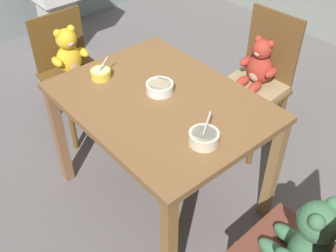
{
  "coord_description": "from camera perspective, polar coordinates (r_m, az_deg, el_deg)",
  "views": [
    {
      "loc": [
        1.28,
        -1.04,
        1.94
      ],
      "look_at": [
        0.0,
        0.05,
        0.53
      ],
      "focal_mm": 43.11,
      "sensor_mm": 36.0,
      "label": 1
    }
  ],
  "objects": [
    {
      "name": "porridge_bowl_yellow_near_left",
      "position": [
        2.22,
        -9.49,
        7.31
      ],
      "size": [
        0.11,
        0.12,
        0.1
      ],
      "color": "yellow",
      "rests_on": "dining_table"
    },
    {
      "name": "teddy_chair_near_left",
      "position": [
        2.85,
        -13.58,
        8.7
      ],
      "size": [
        0.41,
        0.41,
        0.82
      ],
      "rotation": [
        0.0,
        0.0,
        -0.01
      ],
      "color": "brown",
      "rests_on": "ground_plane"
    },
    {
      "name": "porridge_bowl_white_center",
      "position": [
        2.09,
        -1.18,
        5.47
      ],
      "size": [
        0.14,
        0.14,
        0.05
      ],
      "color": "silver",
      "rests_on": "dining_table"
    },
    {
      "name": "teddy_chair_far_center",
      "position": [
        2.67,
        12.44,
        6.8
      ],
      "size": [
        0.42,
        0.4,
        0.92
      ],
      "rotation": [
        0.0,
        0.0,
        -1.5
      ],
      "color": "brown",
      "rests_on": "ground_plane"
    },
    {
      "name": "ground_plane",
      "position": [
        2.56,
        -0.86,
        -9.88
      ],
      "size": [
        5.2,
        5.2,
        0.04
      ],
      "color": "slate"
    },
    {
      "name": "porridge_bowl_cream_near_right",
      "position": [
        1.78,
        5.1,
        -1.65
      ],
      "size": [
        0.14,
        0.14,
        0.12
      ],
      "color": "beige",
      "rests_on": "dining_table"
    },
    {
      "name": "teddy_chair_near_right",
      "position": [
        1.75,
        19.17,
        -16.09
      ],
      "size": [
        0.41,
        0.43,
        0.92
      ],
      "rotation": [
        0.0,
        0.0,
        3.18
      ],
      "color": "brown",
      "rests_on": "ground_plane"
    },
    {
      "name": "dining_table",
      "position": [
        2.11,
        -1.04,
        1.66
      ],
      "size": [
        1.08,
        0.82,
        0.73
      ],
      "color": "brown",
      "rests_on": "ground_plane"
    }
  ]
}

